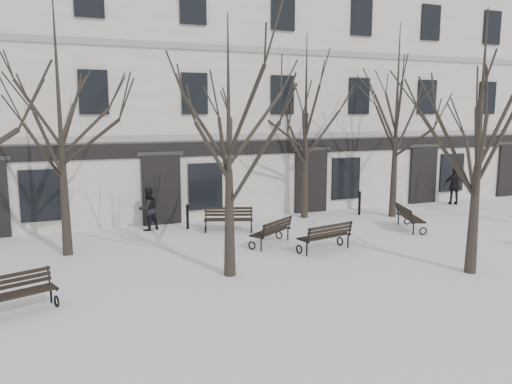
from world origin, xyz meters
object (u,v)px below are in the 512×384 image
bench_1 (326,236)px  bench_3 (229,219)px  bench_5 (409,217)px  tree_1 (229,116)px  tree_2 (481,112)px  bench_4 (272,231)px  bench_0 (14,293)px

bench_1 → bench_3: (-2.12, 3.90, -0.02)m
bench_5 → bench_3: bearing=90.7°
tree_1 → tree_2: (6.59, -2.38, 0.11)m
bench_3 → bench_4: bench_3 is taller
tree_1 → bench_1: 5.64m
tree_1 → bench_4: size_ratio=3.81×
tree_2 → bench_5: bearing=69.8°
tree_2 → bench_5: 6.82m
bench_0 → bench_5: bench_5 is taller
bench_1 → bench_4: size_ratio=1.07×
tree_2 → bench_4: bearing=129.9°
tree_2 → bench_1: size_ratio=3.64×
bench_3 → tree_1: bearing=-88.4°
bench_4 → bench_5: (6.02, 0.15, 0.01)m
bench_3 → bench_5: 7.18m
bench_1 → bench_4: bearing=-58.1°
bench_1 → bench_3: 4.44m
tree_2 → bench_0: (-12.12, 1.62, -4.14)m
bench_0 → bench_1: size_ratio=0.94×
bench_0 → bench_3: bench_3 is taller
tree_2 → bench_4: size_ratio=3.90×
bench_0 → bench_1: bench_1 is taller
bench_3 → bench_4: (0.76, -2.52, -0.00)m
bench_1 → bench_3: bench_1 is taller
tree_1 → bench_3: (1.69, 5.09, -4.01)m
bench_0 → bench_4: bench_4 is taller
bench_1 → tree_2: bearing=115.7°
tree_1 → bench_3: size_ratio=3.65×
bench_4 → bench_5: size_ratio=0.95×
bench_4 → tree_2: bearing=95.6°
bench_3 → bench_1: bearing=-41.5°
bench_4 → bench_5: 6.02m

